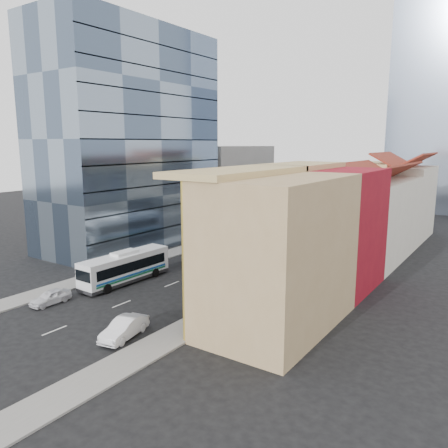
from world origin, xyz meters
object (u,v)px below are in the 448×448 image
Objects in this scene: shophouse_tan at (280,253)px; sedan_left at (50,297)px; bus_right at (266,246)px; bus_left_near at (125,267)px; bus_left_far at (222,242)px; sedan_right at (124,328)px; office_tower at (130,140)px.

sedan_left is (-19.39, -7.64, -5.35)m from shophouse_tan.
bus_left_near is at bearing -139.07° from bus_right.
sedan_left is at bearing -95.61° from bus_left_near.
bus_left_far reaches higher than sedan_right.
bus_right is at bearing 16.04° from bus_left_far.
office_tower is 2.71× the size of bus_right.
bus_left_near is (12.59, -13.32, -13.29)m from office_tower.
bus_left_far is 1.15× the size of bus_right.
bus_left_near is at bearing 83.37° from sedan_left.
sedan_left is (-8.82, -24.66, -1.12)m from bus_right.
sedan_right is at bearing -42.45° from bus_left_near.
bus_right is at bearing 83.43° from sedan_right.
bus_right is 2.88× the size of sedan_left.
bus_left_far is 22.96m from sedan_left.
office_tower is 24.53m from bus_right.
shophouse_tan is 21.52m from sedan_left.
bus_left_near is 2.35× the size of sedan_right.
office_tower is 35.02m from sedan_right.
bus_left_far is at bearing 176.68° from bus_right.
shophouse_tan is 3.08× the size of sedan_right.
office_tower is (-31.00, 14.00, 9.00)m from shophouse_tan.
sedan_left is at bearing -133.12° from bus_right.
bus_left_near reaches higher than sedan_left.
office_tower reaches higher than bus_left_far.
bus_right is 26.22m from sedan_left.
bus_left_far reaches higher than bus_left_near.
sedan_left is 0.85× the size of sedan_right.
sedan_left is (11.61, -21.64, -14.35)m from office_tower.
bus_left_near is 18.13m from bus_right.
office_tower reaches higher than bus_left_near.
bus_right is (20.43, 3.02, -13.22)m from office_tower.
office_tower reaches higher than sedan_right.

